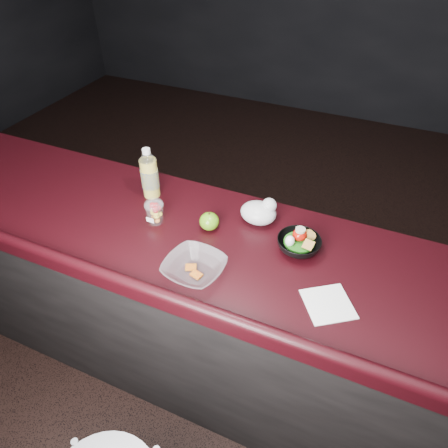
% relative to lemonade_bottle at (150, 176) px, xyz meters
% --- Properties ---
extents(ground, '(8.00, 8.00, 0.00)m').
position_rel_lemonade_bottle_xyz_m(ground, '(0.40, -0.47, -1.12)').
color(ground, black).
rests_on(ground, ground).
extents(room_shell, '(8.00, 8.00, 8.00)m').
position_rel_lemonade_bottle_xyz_m(room_shell, '(0.40, -0.47, 0.71)').
color(room_shell, black).
rests_on(room_shell, ground).
extents(counter, '(4.06, 0.71, 1.02)m').
position_rel_lemonade_bottle_xyz_m(counter, '(0.40, -0.17, -0.61)').
color(counter, black).
rests_on(counter, ground).
extents(lemonade_bottle, '(0.08, 0.08, 0.25)m').
position_rel_lemonade_bottle_xyz_m(lemonade_bottle, '(0.00, 0.00, 0.00)').
color(lemonade_bottle, yellow).
rests_on(lemonade_bottle, counter).
extents(fruit_cup, '(0.08, 0.08, 0.12)m').
position_rel_lemonade_bottle_xyz_m(fruit_cup, '(0.12, -0.17, -0.04)').
color(fruit_cup, white).
rests_on(fruit_cup, counter).
extents(green_apple, '(0.08, 0.08, 0.09)m').
position_rel_lemonade_bottle_xyz_m(green_apple, '(0.36, -0.11, -0.06)').
color(green_apple, '#3D790E').
rests_on(green_apple, counter).
extents(plastic_bag, '(0.16, 0.13, 0.12)m').
position_rel_lemonade_bottle_xyz_m(plastic_bag, '(0.53, 0.02, -0.05)').
color(plastic_bag, silver).
rests_on(plastic_bag, counter).
extents(snack_bowl, '(0.23, 0.23, 0.10)m').
position_rel_lemonade_bottle_xyz_m(snack_bowl, '(0.74, -0.09, -0.07)').
color(snack_bowl, black).
rests_on(snack_bowl, counter).
extents(takeout_bowl, '(0.25, 0.25, 0.06)m').
position_rel_lemonade_bottle_xyz_m(takeout_bowl, '(0.41, -0.37, -0.08)').
color(takeout_bowl, silver).
rests_on(takeout_bowl, counter).
extents(paper_napkin, '(0.22, 0.22, 0.00)m').
position_rel_lemonade_bottle_xyz_m(paper_napkin, '(0.91, -0.32, -0.10)').
color(paper_napkin, white).
rests_on(paper_napkin, counter).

